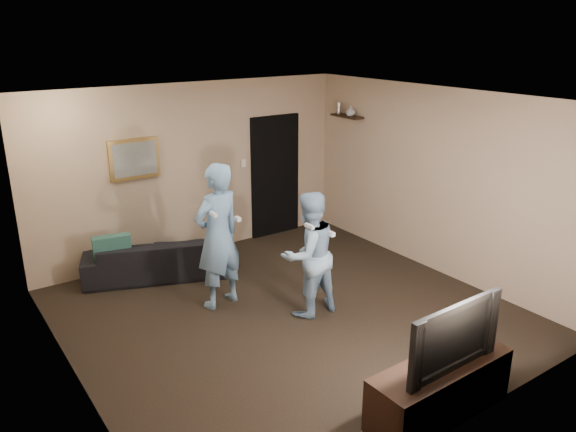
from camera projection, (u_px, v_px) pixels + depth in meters
ground at (289, 314)px, 6.89m from camera, size 5.00×5.00×0.00m
ceiling at (289, 100)px, 6.06m from camera, size 5.00×5.00×0.04m
wall_back at (194, 170)px, 8.42m from camera, size 5.00×0.04×2.60m
wall_front at (466, 294)px, 4.53m from camera, size 5.00×0.04×2.60m
wall_left at (65, 263)px, 5.12m from camera, size 0.04×5.00×2.60m
wall_right at (435, 181)px, 7.83m from camera, size 0.04×5.00×2.60m
sofa at (155, 257)px, 7.86m from camera, size 2.07×1.40×0.56m
throw_pillow at (113, 253)px, 7.48m from camera, size 0.51×0.24×0.49m
painting_frame at (134, 159)px, 7.81m from camera, size 0.72×0.05×0.57m
painting_canvas at (135, 159)px, 7.79m from camera, size 0.62×0.01×0.47m
doorway at (275, 176)px, 9.28m from camera, size 0.90×0.06×2.00m
light_switch at (243, 163)px, 8.86m from camera, size 0.08×0.02×0.12m
wall_shelf at (347, 116)px, 8.95m from camera, size 0.20×0.60×0.03m
shelf_vase at (351, 111)px, 8.85m from camera, size 0.19×0.19×0.16m
shelf_figurine at (339, 108)px, 9.07m from camera, size 0.06×0.06×0.18m
tv_console at (439, 389)px, 5.06m from camera, size 1.46×0.49×0.52m
television at (445, 333)px, 4.87m from camera, size 1.11×0.16×0.64m
wii_player_left at (218, 236)px, 6.86m from camera, size 0.75×0.58×1.84m
wii_player_right at (309, 254)px, 6.69m from camera, size 0.76×0.60×1.55m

